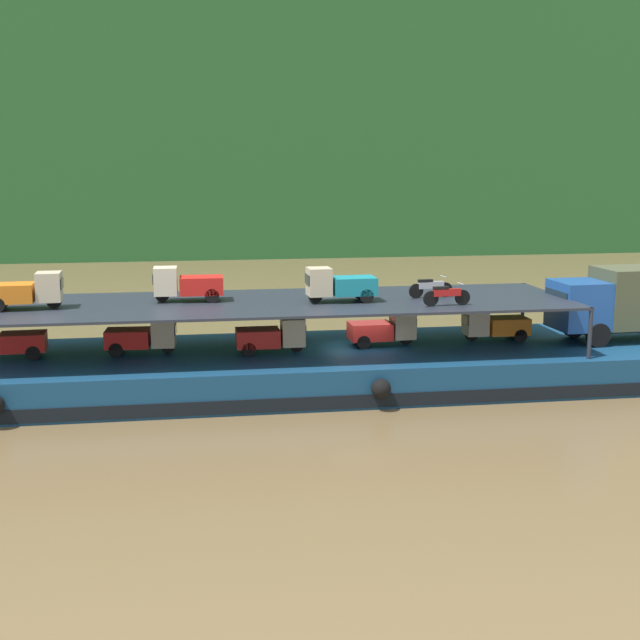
% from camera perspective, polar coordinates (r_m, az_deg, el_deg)
% --- Properties ---
extents(ground_plane, '(400.00, 400.00, 0.00)m').
position_cam_1_polar(ground_plane, '(34.52, 2.67, -4.33)').
color(ground_plane, brown).
extents(hillside_far_bank, '(148.53, 41.30, 35.00)m').
position_cam_1_polar(hillside_far_bank, '(98.10, -5.19, 16.96)').
color(hillside_far_bank, '#235628').
rests_on(hillside_far_bank, ground).
extents(cargo_barge, '(33.65, 8.10, 1.50)m').
position_cam_1_polar(cargo_barge, '(34.32, 2.69, -3.13)').
color(cargo_barge, navy).
rests_on(cargo_barge, ground).
extents(covered_lorry, '(7.93, 2.57, 3.10)m').
position_cam_1_polar(covered_lorry, '(37.77, 20.70, 1.25)').
color(covered_lorry, '#1E4C99').
rests_on(covered_lorry, cargo_barge).
extents(cargo_rack, '(24.45, 6.72, 2.00)m').
position_cam_1_polar(cargo_rack, '(33.24, -3.71, 1.14)').
color(cargo_rack, '#232833').
rests_on(cargo_rack, cargo_barge).
extents(mini_truck_lower_stern, '(2.79, 1.29, 1.38)m').
position_cam_1_polar(mini_truck_lower_stern, '(34.32, -20.51, -1.34)').
color(mini_truck_lower_stern, red).
rests_on(mini_truck_lower_stern, cargo_barge).
extents(mini_truck_lower_aft, '(2.79, 1.30, 1.38)m').
position_cam_1_polar(mini_truck_lower_aft, '(33.72, -12.03, -1.09)').
color(mini_truck_lower_aft, red).
rests_on(mini_truck_lower_aft, cargo_barge).
extents(mini_truck_lower_mid, '(2.75, 1.21, 1.38)m').
position_cam_1_polar(mini_truck_lower_mid, '(33.14, -3.31, -1.08)').
color(mini_truck_lower_mid, red).
rests_on(mini_truck_lower_mid, cargo_barge).
extents(mini_truck_lower_fore, '(2.78, 1.26, 1.38)m').
position_cam_1_polar(mini_truck_lower_fore, '(34.52, 4.33, -0.61)').
color(mini_truck_lower_fore, red).
rests_on(mini_truck_lower_fore, cargo_barge).
extents(mini_truck_lower_bow, '(2.75, 1.21, 1.38)m').
position_cam_1_polar(mini_truck_lower_bow, '(36.14, 11.80, -0.30)').
color(mini_truck_lower_bow, orange).
rests_on(mini_truck_lower_bow, cargo_barge).
extents(mini_truck_upper_stern, '(2.78, 1.26, 1.38)m').
position_cam_1_polar(mini_truck_upper_stern, '(33.28, -19.40, 1.88)').
color(mini_truck_upper_stern, orange).
rests_on(mini_truck_upper_stern, cargo_rack).
extents(mini_truck_upper_mid, '(2.75, 1.21, 1.38)m').
position_cam_1_polar(mini_truck_upper_mid, '(33.62, -9.05, 2.44)').
color(mini_truck_upper_mid, red).
rests_on(mini_truck_upper_mid, cargo_rack).
extents(mini_truck_upper_fore, '(2.78, 1.28, 1.38)m').
position_cam_1_polar(mini_truck_upper_fore, '(33.05, 1.36, 2.43)').
color(mini_truck_upper_fore, teal).
rests_on(mini_truck_upper_fore, cargo_rack).
extents(motorcycle_upper_port, '(1.90, 0.55, 0.87)m').
position_cam_1_polar(motorcycle_upper_port, '(32.54, 8.61, 1.72)').
color(motorcycle_upper_port, black).
rests_on(motorcycle_upper_port, cargo_rack).
extents(motorcycle_upper_centre, '(1.90, 0.55, 0.87)m').
position_cam_1_polar(motorcycle_upper_centre, '(34.43, 7.53, 2.24)').
color(motorcycle_upper_centre, black).
rests_on(motorcycle_upper_centre, cargo_rack).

